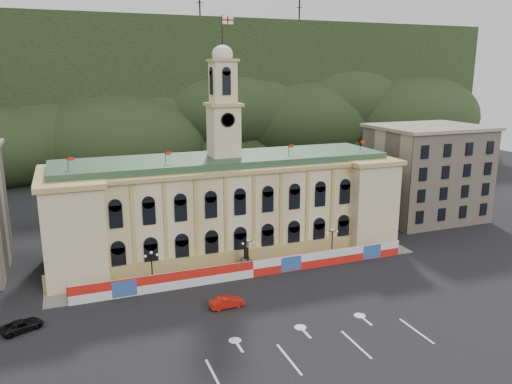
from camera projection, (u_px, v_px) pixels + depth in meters
name	position (u px, v px, depth m)	size (l,w,h in m)	color
ground	(298.00, 325.00, 58.17)	(260.00, 260.00, 0.00)	black
lane_markings	(319.00, 347.00, 53.64)	(26.00, 10.00, 0.02)	white
hill_ridge	(138.00, 101.00, 164.18)	(230.00, 80.00, 64.00)	black
city_hall	(225.00, 204.00, 81.37)	(56.20, 17.60, 37.10)	beige
side_building_right	(426.00, 172.00, 99.08)	(21.00, 17.00, 18.60)	tan
hoarding_fence	(253.00, 269.00, 71.55)	(50.00, 0.44, 2.50)	red
pavement	(246.00, 270.00, 74.24)	(56.00, 5.50, 0.16)	slate
statue	(246.00, 262.00, 74.21)	(1.40, 1.40, 3.72)	#595651
lamp_left	(152.00, 266.00, 67.95)	(1.96, 0.44, 5.15)	black
lamp_center	(248.00, 253.00, 72.86)	(1.96, 0.44, 5.15)	black
lamp_right	(332.00, 241.00, 77.76)	(1.96, 0.44, 5.15)	black
red_sedan	(227.00, 302.00, 62.46)	(4.45, 1.74, 1.44)	#B6160D
black_suv	(22.00, 325.00, 56.83)	(5.11, 3.81, 1.29)	black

